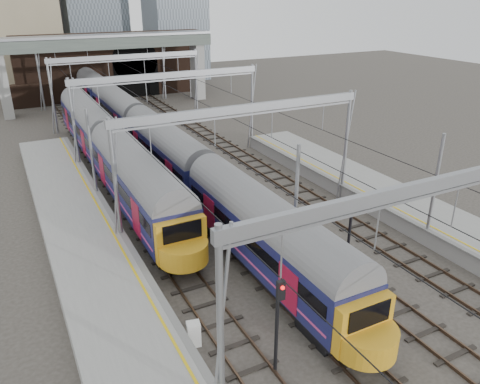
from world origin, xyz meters
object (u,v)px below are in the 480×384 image
train_second (109,148)px  relay_cabinet (194,334)px  signal_near_left (278,315)px  train_main (140,128)px  signal_near_centre (351,226)px

train_second → relay_cabinet: (-1.52, -21.63, -1.95)m
train_second → signal_near_left: bearing=-88.2°
train_second → signal_near_left: 24.70m
train_main → signal_near_left: 30.11m
signal_near_centre → relay_cabinet: (-9.36, -1.27, -2.44)m
relay_cabinet → train_main: bearing=90.7°
signal_near_left → relay_cabinet: (-2.30, 3.05, -2.27)m
train_main → signal_near_left: (-3.22, -29.93, 0.41)m
train_main → train_second: bearing=-127.3°
train_main → relay_cabinet: size_ratio=54.75×
train_main → relay_cabinet: (-5.52, -26.88, -1.86)m
signal_near_left → relay_cabinet: bearing=132.3°
signal_near_centre → relay_cabinet: size_ratio=4.15×
train_second → relay_cabinet: train_second is taller
train_second → train_main: bearing=52.7°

